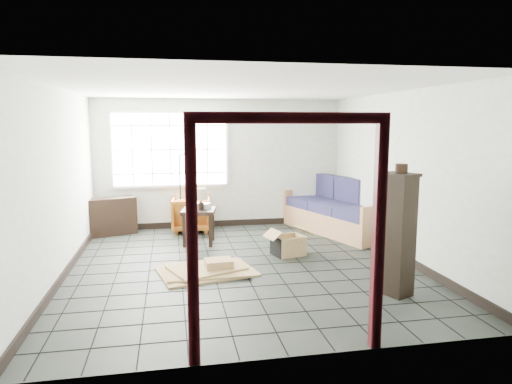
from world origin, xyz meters
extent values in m
plane|color=black|center=(0.00, 0.00, 0.00)|extent=(5.50, 5.50, 0.00)
cube|color=#B4BAB3|center=(0.00, 2.75, 1.30)|extent=(5.00, 0.02, 2.60)
cube|color=#B4BAB3|center=(0.00, -2.75, 1.30)|extent=(5.00, 0.02, 2.60)
cube|color=#B4BAB3|center=(-2.50, 0.00, 1.30)|extent=(0.02, 5.50, 2.60)
cube|color=#B4BAB3|center=(2.50, 0.00, 1.30)|extent=(0.02, 5.50, 2.60)
cube|color=white|center=(0.00, 0.00, 2.60)|extent=(5.00, 5.50, 0.02)
cube|color=black|center=(0.00, 2.73, 0.06)|extent=(4.95, 0.03, 0.12)
cube|color=black|center=(-2.48, 0.00, 0.06)|extent=(0.03, 5.45, 0.12)
cube|color=black|center=(2.48, 0.00, 0.06)|extent=(0.03, 5.45, 0.12)
cube|color=silver|center=(-1.00, 2.71, 1.60)|extent=(2.32, 0.06, 1.52)
cube|color=white|center=(-1.00, 2.67, 1.60)|extent=(2.20, 0.02, 1.40)
cube|color=#3B0D12|center=(-0.85, -2.70, 1.05)|extent=(0.10, 0.08, 2.10)
cube|color=#3B0D12|center=(0.85, -2.70, 1.05)|extent=(0.10, 0.08, 2.10)
cube|color=#3B0D12|center=(0.00, -2.70, 2.15)|extent=(1.80, 0.08, 0.10)
cube|color=#9E6647|center=(2.15, 1.78, 0.20)|extent=(1.60, 2.42, 0.40)
cube|color=#9E6647|center=(2.54, 0.69, 0.36)|extent=(0.87, 0.37, 0.72)
cube|color=#9E6647|center=(1.76, 2.87, 0.36)|extent=(0.87, 0.37, 0.72)
cube|color=#9E6647|center=(2.53, 1.91, 0.62)|extent=(0.84, 2.15, 0.79)
cube|color=#161638|center=(2.38, 1.07, 0.49)|extent=(1.00, 0.95, 0.18)
cube|color=#161638|center=(2.69, 1.18, 0.76)|extent=(0.39, 0.73, 0.58)
cube|color=#161638|center=(2.13, 1.77, 0.49)|extent=(1.00, 0.95, 0.18)
cube|color=#161638|center=(2.44, 1.88, 0.76)|extent=(0.39, 0.73, 0.58)
cube|color=#161638|center=(1.88, 2.47, 0.49)|extent=(1.00, 0.95, 0.18)
cube|color=#161638|center=(2.19, 2.58, 0.76)|extent=(0.39, 0.73, 0.58)
imported|color=#905215|center=(-0.63, 2.40, 0.38)|extent=(0.78, 0.74, 0.75)
cube|color=black|center=(-0.55, 1.41, 0.59)|extent=(0.65, 0.65, 0.07)
cube|color=black|center=(-0.81, 1.23, 0.28)|extent=(0.07, 0.07, 0.56)
cube|color=black|center=(-0.36, 1.15, 0.28)|extent=(0.07, 0.07, 0.56)
cube|color=black|center=(-0.73, 1.67, 0.28)|extent=(0.07, 0.07, 0.56)
cube|color=black|center=(-0.28, 1.59, 0.28)|extent=(0.07, 0.07, 0.56)
cylinder|color=black|center=(-0.50, 1.33, 0.69)|extent=(0.11, 0.11, 0.13)
cylinder|color=black|center=(-0.50, 1.33, 0.80)|extent=(0.03, 0.03, 0.09)
cone|color=beige|center=(-0.50, 1.33, 0.90)|extent=(0.29, 0.29, 0.19)
cube|color=silver|center=(-0.48, 1.47, 0.67)|extent=(0.33, 0.30, 0.10)
cylinder|color=black|center=(-0.60, 1.51, 0.67)|extent=(0.04, 0.06, 0.06)
cylinder|color=black|center=(-0.83, 2.40, 0.01)|extent=(0.25, 0.25, 0.03)
cylinder|color=black|center=(-0.83, 2.40, 0.76)|extent=(0.02, 0.02, 1.49)
cylinder|color=black|center=(-0.72, 2.35, 1.55)|extent=(0.25, 0.03, 0.13)
sphere|color=black|center=(-0.61, 2.30, 1.48)|extent=(0.13, 0.13, 0.13)
cube|color=black|center=(-2.15, 2.40, 0.36)|extent=(0.98, 0.64, 0.71)
cube|color=black|center=(-2.15, 2.40, 0.37)|extent=(0.91, 0.57, 0.03)
cube|color=black|center=(1.69, -1.48, 0.75)|extent=(0.41, 0.46, 1.50)
cube|color=black|center=(1.69, -1.48, 1.50)|extent=(0.46, 0.50, 0.04)
cylinder|color=black|center=(1.71, -1.49, 1.57)|extent=(0.19, 0.19, 0.11)
cube|color=brown|center=(0.83, 0.43, 0.01)|extent=(0.54, 0.48, 0.02)
cube|color=black|center=(0.61, 0.37, 0.16)|extent=(0.12, 0.36, 0.31)
cube|color=brown|center=(1.05, 0.50, 0.16)|extent=(0.12, 0.36, 0.31)
cube|color=brown|center=(0.88, 0.26, 0.16)|extent=(0.45, 0.14, 0.31)
cube|color=brown|center=(0.78, 0.61, 0.16)|extent=(0.45, 0.14, 0.31)
cube|color=brown|center=(0.55, 0.36, 0.37)|extent=(0.27, 0.40, 0.13)
cube|color=brown|center=(1.11, 0.51, 0.37)|extent=(0.27, 0.40, 0.13)
cube|color=brown|center=(-0.54, -0.22, 0.01)|extent=(1.48, 1.19, 0.03)
cube|color=brown|center=(-0.54, -0.22, 0.04)|extent=(1.17, 0.88, 0.03)
cube|color=brown|center=(-0.54, -0.22, 0.07)|extent=(1.17, 1.02, 0.03)
cube|color=brown|center=(-0.37, -0.25, 0.14)|extent=(0.40, 0.33, 0.11)
camera|label=1|loc=(-1.02, -6.50, 2.10)|focal=32.00mm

